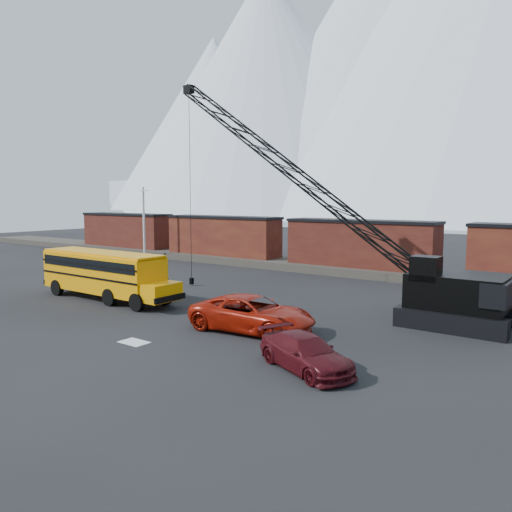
% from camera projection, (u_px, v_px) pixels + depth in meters
% --- Properties ---
extents(ground, '(160.00, 160.00, 0.00)m').
position_uv_depth(ground, '(186.00, 324.00, 26.96)').
color(ground, black).
rests_on(ground, ground).
extents(gravel_berm, '(120.00, 5.00, 0.70)m').
position_uv_depth(gravel_berm, '(360.00, 270.00, 44.50)').
color(gravel_berm, '#443E38').
rests_on(gravel_berm, ground).
extents(boxcar_west_far, '(13.70, 3.10, 4.17)m').
position_uv_depth(boxcar_west_far, '(126.00, 230.00, 63.10)').
color(boxcar_west_far, '#501F16').
rests_on(boxcar_west_far, gravel_berm).
extents(boxcar_west_near, '(13.70, 3.10, 4.17)m').
position_uv_depth(boxcar_west_near, '(223.00, 236.00, 53.66)').
color(boxcar_west_near, '#421313').
rests_on(boxcar_west_near, gravel_berm).
extents(boxcar_mid, '(13.70, 3.10, 4.17)m').
position_uv_depth(boxcar_mid, '(361.00, 243.00, 44.22)').
color(boxcar_mid, '#501F16').
rests_on(boxcar_mid, gravel_berm).
extents(utility_pole, '(1.40, 0.24, 8.00)m').
position_uv_depth(utility_pole, '(144.00, 222.00, 55.02)').
color(utility_pole, silver).
rests_on(utility_pole, ground).
extents(snow_patch, '(1.40, 0.90, 0.02)m').
position_uv_depth(snow_patch, '(134.00, 342.00, 23.46)').
color(snow_patch, silver).
rests_on(snow_patch, ground).
extents(school_bus, '(11.65, 2.65, 3.19)m').
position_uv_depth(school_bus, '(106.00, 273.00, 33.28)').
color(school_bus, orange).
rests_on(school_bus, ground).
extents(red_pickup, '(6.78, 3.64, 1.81)m').
position_uv_depth(red_pickup, '(252.00, 314.00, 25.37)').
color(red_pickup, '#A01607').
rests_on(red_pickup, ground).
extents(maroon_suv, '(5.14, 3.70, 1.38)m').
position_uv_depth(maroon_suv, '(306.00, 353.00, 19.63)').
color(maroon_suv, '#460C12').
rests_on(maroon_suv, ground).
extents(crawler_crane, '(23.25, 4.20, 15.31)m').
position_uv_depth(crawler_crane, '(307.00, 182.00, 31.60)').
color(crawler_crane, black).
rests_on(crawler_crane, ground).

